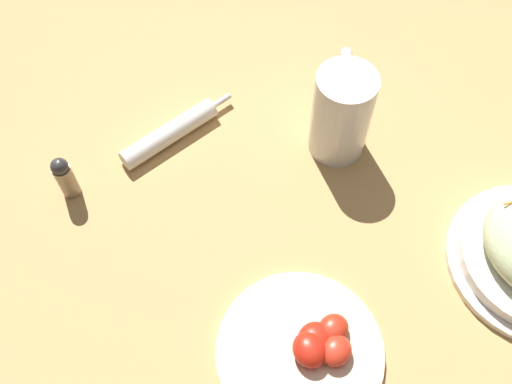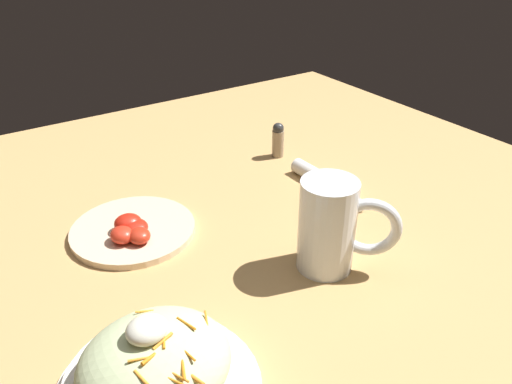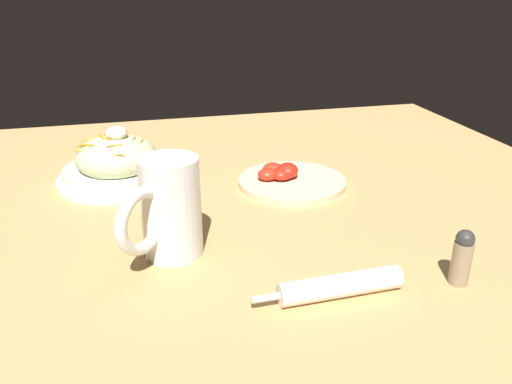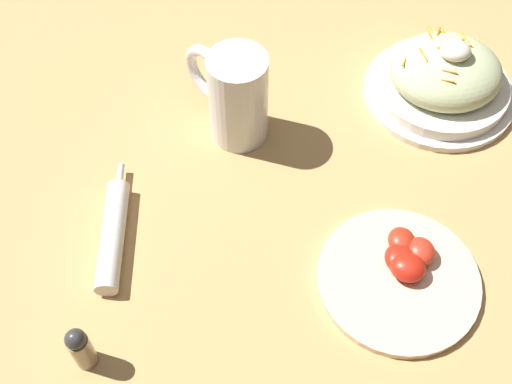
% 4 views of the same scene
% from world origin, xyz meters
% --- Properties ---
extents(ground_plane, '(1.43, 1.43, 0.00)m').
position_xyz_m(ground_plane, '(0.00, 0.00, 0.00)').
color(ground_plane, tan).
extents(salad_plate, '(0.24, 0.24, 0.11)m').
position_xyz_m(salad_plate, '(-0.26, -0.20, 0.04)').
color(salad_plate, white).
rests_on(salad_plate, ground_plane).
extents(beer_mug, '(0.13, 0.13, 0.15)m').
position_xyz_m(beer_mug, '(0.06, -0.12, 0.07)').
color(beer_mug, white).
rests_on(beer_mug, ground_plane).
extents(napkin_roll, '(0.04, 0.20, 0.03)m').
position_xyz_m(napkin_roll, '(0.22, 0.08, 0.02)').
color(napkin_roll, white).
rests_on(napkin_roll, ground_plane).
extents(tomato_plate, '(0.21, 0.21, 0.04)m').
position_xyz_m(tomato_plate, '(-0.16, 0.13, 0.01)').
color(tomato_plate, beige).
rests_on(tomato_plate, ground_plane).
extents(salt_shaker, '(0.03, 0.03, 0.08)m').
position_xyz_m(salt_shaker, '(0.23, 0.24, 0.04)').
color(salt_shaker, gray).
rests_on(salt_shaker, ground_plane).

